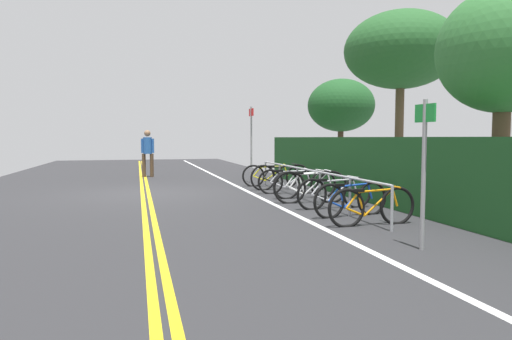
{
  "coord_description": "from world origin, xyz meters",
  "views": [
    {
      "loc": [
        12.57,
        -0.19,
        1.5
      ],
      "look_at": [
        2.18,
        2.52,
        0.74
      ],
      "focal_mm": 31.98,
      "sensor_mm": 36.0,
      "label": 1
    }
  ],
  "objects": [
    {
      "name": "ground_plane",
      "position": [
        0.0,
        0.0,
        -0.03
      ],
      "size": [
        38.79,
        10.63,
        0.05
      ],
      "primitive_type": "cube",
      "color": "#2B2B2D"
    },
    {
      "name": "centre_line_yellow_inner",
      "position": [
        0.0,
        -0.08,
        0.0
      ],
      "size": [
        34.91,
        0.1,
        0.0
      ],
      "primitive_type": "cube",
      "color": "gold",
      "rests_on": "ground_plane"
    },
    {
      "name": "centre_line_yellow_outer",
      "position": [
        0.0,
        0.08,
        0.0
      ],
      "size": [
        34.91,
        0.1,
        0.0
      ],
      "primitive_type": "cube",
      "color": "gold",
      "rests_on": "ground_plane"
    },
    {
      "name": "bike_lane_stripe_white",
      "position": [
        0.0,
        2.77,
        0.0
      ],
      "size": [
        34.91,
        0.12,
        0.0
      ],
      "primitive_type": "cube",
      "color": "white",
      "rests_on": "ground_plane"
    },
    {
      "name": "bike_rack",
      "position": [
        2.4,
        3.74,
        0.58
      ],
      "size": [
        7.49,
        0.05,
        0.76
      ],
      "color": "#9EA0A5",
      "rests_on": "ground_plane"
    },
    {
      "name": "bicycle_0",
      "position": [
        -0.83,
        3.76,
        0.33
      ],
      "size": [
        0.55,
        1.73,
        0.72
      ],
      "color": "black",
      "rests_on": "ground_plane"
    },
    {
      "name": "bicycle_1",
      "position": [
        0.07,
        3.8,
        0.36
      ],
      "size": [
        0.46,
        1.83,
        0.78
      ],
      "color": "black",
      "rests_on": "ground_plane"
    },
    {
      "name": "bicycle_2",
      "position": [
        1.04,
        3.76,
        0.33
      ],
      "size": [
        0.48,
        1.74,
        0.71
      ],
      "color": "black",
      "rests_on": "ground_plane"
    },
    {
      "name": "bicycle_3",
      "position": [
        1.98,
        3.83,
        0.34
      ],
      "size": [
        0.46,
        1.7,
        0.73
      ],
      "color": "black",
      "rests_on": "ground_plane"
    },
    {
      "name": "bicycle_4",
      "position": [
        2.82,
        3.65,
        0.37
      ],
      "size": [
        0.46,
        1.76,
        0.79
      ],
      "color": "black",
      "rests_on": "ground_plane"
    },
    {
      "name": "bicycle_5",
      "position": [
        3.72,
        3.84,
        0.33
      ],
      "size": [
        0.46,
        1.74,
        0.71
      ],
      "color": "black",
      "rests_on": "ground_plane"
    },
    {
      "name": "bicycle_6",
      "position": [
        4.68,
        3.73,
        0.33
      ],
      "size": [
        0.46,
        1.65,
        0.7
      ],
      "color": "black",
      "rests_on": "ground_plane"
    },
    {
      "name": "bicycle_7",
      "position": [
        5.6,
        3.68,
        0.33
      ],
      "size": [
        0.46,
        1.66,
        0.71
      ],
      "color": "black",
      "rests_on": "ground_plane"
    },
    {
      "name": "pedestrian",
      "position": [
        -5.24,
        0.19,
        1.04
      ],
      "size": [
        0.32,
        0.48,
        1.79
      ],
      "color": "#4C3826",
      "rests_on": "ground_plane"
    },
    {
      "name": "sign_post_near",
      "position": [
        -2.01,
        3.45,
        1.5
      ],
      "size": [
        0.36,
        0.07,
        2.51
      ],
      "color": "gray",
      "rests_on": "ground_plane"
    },
    {
      "name": "sign_post_far",
      "position": [
        7.3,
        3.48,
        1.22
      ],
      "size": [
        0.36,
        0.07,
        2.0
      ],
      "color": "gray",
      "rests_on": "ground_plane"
    },
    {
      "name": "hedge_backdrop",
      "position": [
        3.9,
        5.49,
        0.76
      ],
      "size": [
        16.44,
        1.09,
        1.52
      ],
      "primitive_type": "cube",
      "color": "#1C4C21",
      "rests_on": "ground_plane"
    },
    {
      "name": "tree_near_left",
      "position": [
        -4.11,
        7.63,
        2.76
      ],
      "size": [
        2.63,
        2.63,
        3.81
      ],
      "color": "#473323",
      "rests_on": "ground_plane"
    },
    {
      "name": "tree_mid",
      "position": [
        0.73,
        7.21,
        3.99
      ],
      "size": [
        3.25,
        3.25,
        5.12
      ],
      "color": "brown",
      "rests_on": "ground_plane"
    },
    {
      "name": "tree_far_right",
      "position": [
        5.51,
        6.35,
        3.07
      ],
      "size": [
        2.4,
        2.4,
        4.25
      ],
      "color": "brown",
      "rests_on": "ground_plane"
    }
  ]
}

